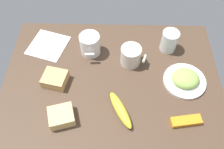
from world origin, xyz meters
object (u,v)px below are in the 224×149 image
banana (120,110)px  coffee_mug_milky (131,56)px  plate_of_food (185,79)px  coffee_mug_black (90,44)px  sandwich_main (61,116)px  glass_of_milk (169,41)px  snack_bar (186,121)px  sandwich_side (55,79)px  paper_napkin (48,45)px

banana → coffee_mug_milky: bearing=-100.1°
plate_of_food → coffee_mug_black: (39.79, -15.26, 3.28)cm
sandwich_main → banana: size_ratio=0.66×
glass_of_milk → snack_bar: 36.25cm
banana → coffee_mug_black: bearing=-65.7°
sandwich_main → sandwich_side: (4.94, -16.34, -0.00)cm
plate_of_food → sandwich_side: bearing=1.4°
plate_of_food → paper_napkin: size_ratio=1.09×
glass_of_milk → paper_napkin: glass_of_milk is taller
sandwich_main → banana: 21.92cm
plate_of_food → coffee_mug_black: bearing=-21.0°
snack_bar → glass_of_milk: bearing=-94.4°
sandwich_main → banana: sandwich_main is taller
coffee_mug_milky → sandwich_main: (25.96, 27.47, -2.25)cm
glass_of_milk → paper_napkin: (54.72, -0.45, -4.47)cm
coffee_mug_black → plate_of_food: bearing=159.0°
coffee_mug_milky → sandwich_side: 32.92cm
plate_of_food → sandwich_side: (53.02, 1.30, 0.46)cm
coffee_mug_black → paper_napkin: 20.83cm
plate_of_food → sandwich_side: 53.04cm
banana → paper_napkin: 46.79cm
coffee_mug_milky → paper_napkin: coffee_mug_milky is taller
sandwich_side → sandwich_main: bearing=106.8°
coffee_mug_black → snack_bar: 50.33cm
plate_of_food → coffee_mug_black: 42.75cm
coffee_mug_milky → banana: bearing=79.9°
coffee_mug_black → snack_bar: (-37.62, 33.18, -4.02)cm
coffee_mug_black → paper_napkin: bearing=-9.2°
snack_bar → sandwich_side: bearing=-27.1°
sandwich_main → sandwich_side: bearing=-73.2°
coffee_mug_black → glass_of_milk: (-34.72, -2.77, -0.40)cm
sandwich_side → snack_bar: bearing=161.9°
snack_bar → coffee_mug_milky: bearing=-63.3°
coffee_mug_black → sandwich_side: bearing=51.4°
banana → snack_bar: 24.55cm
coffee_mug_black → sandwich_side: coffee_mug_black is taller
plate_of_food → banana: 30.04cm
glass_of_milk → banana: glass_of_milk is taller
sandwich_side → banana: (-26.59, 12.98, -0.30)cm
coffee_mug_milky → sandwich_main: size_ratio=1.01×
sandwich_main → glass_of_milk: glass_of_milk is taller
plate_of_food → coffee_mug_milky: (22.12, -9.83, 2.71)cm
plate_of_food → coffee_mug_milky: bearing=-24.0°
coffee_mug_black → banana: coffee_mug_black is taller
glass_of_milk → paper_napkin: size_ratio=0.62×
plate_of_food → banana: bearing=28.4°
plate_of_food → coffee_mug_milky: 24.36cm
sandwich_main → banana: (-21.65, -3.36, -0.30)cm
sandwich_main → sandwich_side: 17.07cm
sandwich_side → glass_of_milk: glass_of_milk is taller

